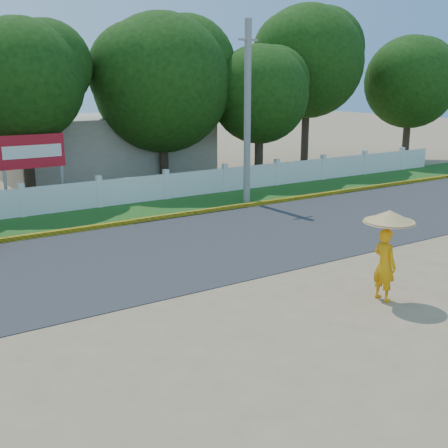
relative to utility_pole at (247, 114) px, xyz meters
The scene contains 10 objects.
ground 11.07m from the utility_pole, 122.15° to the right, with size 120.00×120.00×0.00m, color #9E8460.
road 7.94m from the utility_pole, 141.99° to the right, with size 60.00×7.00×0.02m, color #38383A.
grass_verge 6.71m from the utility_pole, behind, with size 60.00×3.50×0.03m, color #2D601E.
curb 6.66m from the utility_pole, behind, with size 40.00×0.18×0.16m, color yellow.
fence 6.79m from the utility_pole, 157.05° to the left, with size 40.00×0.10×1.10m, color silver.
building_near 9.73m from the utility_pole, 105.62° to the left, with size 10.00×6.00×3.20m, color #B7AD99.
utility_pole is the anchor object (origin of this frame).
monk_with_parasol 11.37m from the utility_pole, 108.52° to the right, with size 1.17×1.17×2.14m.
billboard 8.63m from the utility_pole, 156.04° to the left, with size 2.50×0.13×2.95m.
tree_row 5.67m from the utility_pole, 105.15° to the left, with size 40.10×8.20×9.17m.
Camera 1 is at (-7.77, -10.01, 4.97)m, focal length 45.00 mm.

